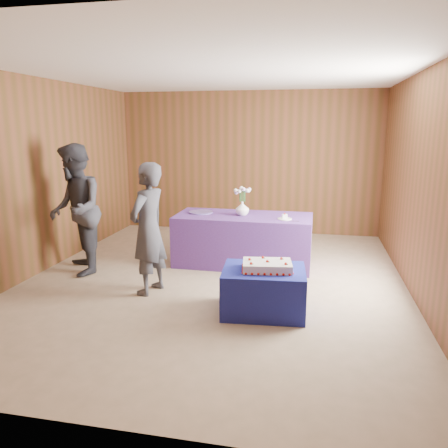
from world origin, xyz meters
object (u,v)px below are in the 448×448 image
(vase, at_px, (242,208))
(guest_right, at_px, (76,210))
(serving_table, at_px, (243,240))
(sheet_cake, at_px, (267,266))
(guest_left, at_px, (148,229))
(cake_table, at_px, (264,291))

(vase, relative_size, guest_right, 0.11)
(vase, xyz_separation_m, guest_right, (-2.19, -0.87, 0.06))
(serving_table, bearing_deg, sheet_cake, -72.17)
(serving_table, bearing_deg, vase, -164.90)
(guest_left, xyz_separation_m, guest_right, (-1.25, 0.50, 0.10))
(sheet_cake, distance_m, guest_left, 1.56)
(serving_table, relative_size, vase, 9.71)
(cake_table, distance_m, sheet_cake, 0.30)
(vase, bearing_deg, guest_right, -158.25)
(cake_table, xyz_separation_m, guest_right, (-2.71, 0.81, 0.66))
(vase, relative_size, guest_left, 0.13)
(sheet_cake, distance_m, guest_right, 2.89)
(guest_left, relative_size, guest_right, 0.89)
(cake_table, bearing_deg, guest_left, 163.03)
(cake_table, height_order, vase, vase)
(serving_table, height_order, vase, vase)
(vase, bearing_deg, guest_left, -124.40)
(guest_left, height_order, guest_right, guest_right)
(sheet_cake, xyz_separation_m, vase, (-0.56, 1.71, 0.30))
(vase, xyz_separation_m, guest_left, (-0.94, -1.37, -0.04))
(cake_table, bearing_deg, sheet_cake, -36.76)
(cake_table, xyz_separation_m, serving_table, (-0.50, 1.69, 0.12))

